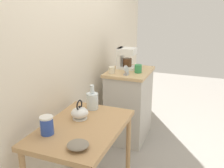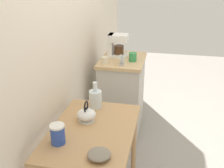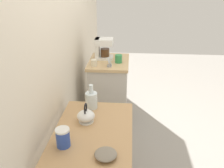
{
  "view_description": "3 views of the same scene",
  "coord_description": "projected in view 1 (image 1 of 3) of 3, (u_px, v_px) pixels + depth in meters",
  "views": [
    {
      "loc": [
        -2.24,
        -0.87,
        1.71
      ],
      "look_at": [
        0.0,
        -0.0,
        0.93
      ],
      "focal_mm": 40.67,
      "sensor_mm": 36.0,
      "label": 1
    },
    {
      "loc": [
        -2.26,
        -0.48,
        1.87
      ],
      "look_at": [
        0.03,
        0.0,
        0.86
      ],
      "focal_mm": 43.47,
      "sensor_mm": 36.0,
      "label": 2
    },
    {
      "loc": [
        -2.15,
        -0.25,
        1.87
      ],
      "look_at": [
        0.14,
        -0.07,
        0.82
      ],
      "focal_mm": 37.96,
      "sensor_mm": 36.0,
      "label": 3
    }
  ],
  "objects": [
    {
      "name": "table_clock",
      "position": [
        127.0,
        71.0,
        2.9
      ],
      "size": [
        0.1,
        0.05,
        0.11
      ],
      "color": "#B2B5BA",
      "rests_on": "kitchen_counter"
    },
    {
      "name": "wooden_table",
      "position": [
        82.0,
        136.0,
        2.08
      ],
      "size": [
        0.91,
        0.62,
        0.76
      ],
      "color": "tan",
      "rests_on": "ground_plane"
    },
    {
      "name": "ground_plane",
      "position": [
        111.0,
        164.0,
        2.81
      ],
      "size": [
        8.0,
        8.0,
        0.0
      ],
      "primitive_type": "plane",
      "color": "gray"
    },
    {
      "name": "mug_small_cream",
      "position": [
        112.0,
        70.0,
        2.97
      ],
      "size": [
        0.08,
        0.08,
        0.08
      ],
      "color": "beige",
      "rests_on": "kitchen_counter"
    },
    {
      "name": "back_wall",
      "position": [
        75.0,
        34.0,
        2.62
      ],
      "size": [
        4.4,
        0.1,
        2.8
      ],
      "primitive_type": "cube",
      "color": "beige",
      "rests_on": "ground_plane"
    },
    {
      "name": "mug_tall_green",
      "position": [
        138.0,
        69.0,
        3.0
      ],
      "size": [
        0.09,
        0.09,
        0.1
      ],
      "color": "#338C4C",
      "rests_on": "kitchen_counter"
    },
    {
      "name": "coffee_maker",
      "position": [
        125.0,
        57.0,
        3.17
      ],
      "size": [
        0.18,
        0.22,
        0.26
      ],
      "color": "white",
      "rests_on": "kitchen_counter"
    },
    {
      "name": "teakettle",
      "position": [
        80.0,
        113.0,
        2.16
      ],
      "size": [
        0.18,
        0.15,
        0.17
      ],
      "color": "white",
      "rests_on": "wooden_table"
    },
    {
      "name": "kitchen_counter",
      "position": [
        129.0,
        105.0,
        3.25
      ],
      "size": [
        0.64,
        0.49,
        0.91
      ],
      "color": "#BCB7AD",
      "rests_on": "ground_plane"
    },
    {
      "name": "canister_enamel",
      "position": [
        47.0,
        125.0,
        1.9
      ],
      "size": [
        0.1,
        0.1,
        0.14
      ],
      "color": "#2D4CAD",
      "rests_on": "wooden_table"
    },
    {
      "name": "bowl_stoneware",
      "position": [
        78.0,
        145.0,
        1.72
      ],
      "size": [
        0.15,
        0.15,
        0.05
      ],
      "color": "gray",
      "rests_on": "wooden_table"
    },
    {
      "name": "glass_carafe_vase",
      "position": [
        92.0,
        100.0,
        2.35
      ],
      "size": [
        0.11,
        0.11,
        0.23
      ],
      "color": "silver",
      "rests_on": "wooden_table"
    }
  ]
}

